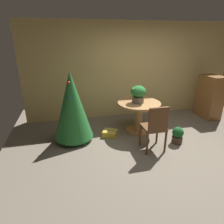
# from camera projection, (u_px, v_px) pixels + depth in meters

# --- Properties ---
(ground_plane) EXTENTS (6.60, 6.60, 0.00)m
(ground_plane) POSITION_uv_depth(u_px,v_px,m) (166.00, 152.00, 3.94)
(ground_plane) COLOR #756B5B
(back_wall_panel) EXTENTS (6.00, 0.10, 2.60)m
(back_wall_panel) POSITION_uv_depth(u_px,v_px,m) (133.00, 71.00, 5.47)
(back_wall_panel) COLOR tan
(back_wall_panel) RESTS_ON ground_plane
(round_dining_table) EXTENTS (1.02, 1.02, 0.75)m
(round_dining_table) POSITION_uv_depth(u_px,v_px,m) (139.00, 112.00, 4.65)
(round_dining_table) COLOR #B27F4C
(round_dining_table) RESTS_ON ground_plane
(flower_vase) EXTENTS (0.36, 0.36, 0.40)m
(flower_vase) POSITION_uv_depth(u_px,v_px,m) (138.00, 93.00, 4.47)
(flower_vase) COLOR #665B51
(flower_vase) RESTS_ON round_dining_table
(wooden_chair_near) EXTENTS (0.43, 0.42, 0.98)m
(wooden_chair_near) POSITION_uv_depth(u_px,v_px,m) (155.00, 126.00, 3.81)
(wooden_chair_near) COLOR brown
(wooden_chair_near) RESTS_ON ground_plane
(holiday_tree) EXTENTS (0.85, 0.85, 1.56)m
(holiday_tree) POSITION_uv_depth(u_px,v_px,m) (72.00, 106.00, 4.14)
(holiday_tree) COLOR brown
(holiday_tree) RESTS_ON ground_plane
(gift_box_gold) EXTENTS (0.41, 0.40, 0.14)m
(gift_box_gold) POSITION_uv_depth(u_px,v_px,m) (110.00, 133.00, 4.56)
(gift_box_gold) COLOR gold
(gift_box_gold) RESTS_ON ground_plane
(wooden_cabinet) EXTENTS (0.45, 0.69, 1.21)m
(wooden_cabinet) POSITION_uv_depth(u_px,v_px,m) (210.00, 97.00, 5.51)
(wooden_cabinet) COLOR brown
(wooden_cabinet) RESTS_ON ground_plane
(potted_plant) EXTENTS (0.24, 0.24, 0.38)m
(potted_plant) POSITION_uv_depth(u_px,v_px,m) (178.00, 135.00, 4.22)
(potted_plant) COLOR #4C382D
(potted_plant) RESTS_ON ground_plane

